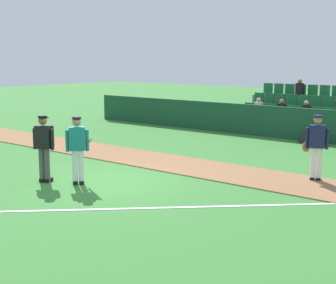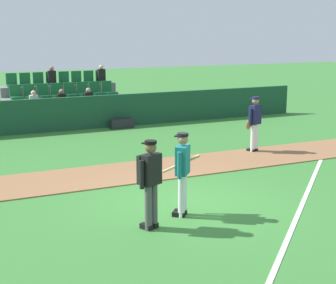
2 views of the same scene
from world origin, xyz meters
The scene contains 9 objects.
ground_plane centered at (0.00, 0.00, 0.00)m, with size 80.00×80.00×0.00m, color #387A33.
infield_dirt_path centered at (0.00, 2.90, 0.01)m, with size 28.00×2.12×0.03m, color #936642.
foul_line_chalk centered at (3.00, -0.50, 0.01)m, with size 12.00×0.10×0.01m, color white.
dugout_fence centered at (0.00, 9.58, 0.64)m, with size 20.00×0.16×1.29m, color #19472D.
stadium_bleachers centered at (0.00, 11.45, 0.62)m, with size 5.00×2.95×2.30m.
batter_teal_jersey centered at (-0.37, -0.62, 0.97)m, with size 0.75×0.68×1.76m.
umpire_home_plate centered at (-1.25, -1.01, 1.00)m, with size 0.55×0.43×1.76m.
runner_navy_jersey centered at (4.20, 3.57, 0.96)m, with size 0.66×0.40×1.76m.
equipment_bag centered at (1.73, 9.13, 0.18)m, with size 0.90×0.36×0.36m, color #232328.
Camera 1 is at (9.36, -8.93, 3.24)m, focal length 53.63 mm.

